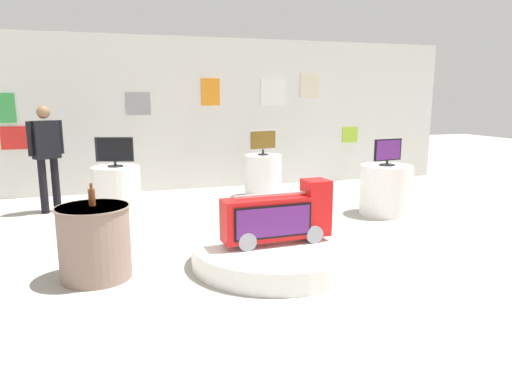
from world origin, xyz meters
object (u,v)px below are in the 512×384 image
at_px(display_pedestal_left_rear, 117,191).
at_px(shopper_browsing_near_truck, 47,151).
at_px(main_display_pedestal, 276,253).
at_px(side_table_round, 95,242).
at_px(tv_on_left_rear, 115,151).
at_px(bottle_on_side_table, 92,197).
at_px(novelty_firetruck_tv, 279,218).
at_px(display_pedestal_center_rear, 263,176).
at_px(tv_on_center_rear, 263,141).
at_px(display_pedestal_right_rear, 386,190).
at_px(tv_on_right_rear, 388,152).

bearing_deg(display_pedestal_left_rear, shopper_browsing_near_truck, 151.27).
height_order(main_display_pedestal, side_table_round, side_table_round).
height_order(tv_on_left_rear, bottle_on_side_table, tv_on_left_rear).
distance_m(novelty_firetruck_tv, bottle_on_side_table, 1.95).
distance_m(display_pedestal_left_rear, shopper_browsing_near_truck, 1.31).
bearing_deg(bottle_on_side_table, shopper_browsing_near_truck, 103.92).
relative_size(novelty_firetruck_tv, display_pedestal_left_rear, 1.59).
distance_m(display_pedestal_center_rear, side_table_round, 4.37).
distance_m(display_pedestal_left_rear, display_pedestal_center_rear, 2.70).
bearing_deg(main_display_pedestal, shopper_browsing_near_truck, 129.09).
height_order(display_pedestal_center_rear, tv_on_center_rear, tv_on_center_rear).
xyz_separation_m(main_display_pedestal, shopper_browsing_near_truck, (-2.66, 3.28, 0.87)).
bearing_deg(display_pedestal_center_rear, display_pedestal_right_rear, -52.08).
bearing_deg(side_table_round, display_pedestal_right_rear, 19.22).
bearing_deg(main_display_pedestal, tv_on_center_rear, 74.58).
bearing_deg(novelty_firetruck_tv, display_pedestal_left_rear, 121.49).
bearing_deg(tv_on_right_rear, display_pedestal_right_rear, 80.58).
relative_size(display_pedestal_left_rear, shopper_browsing_near_truck, 0.46).
relative_size(main_display_pedestal, display_pedestal_right_rear, 2.34).
bearing_deg(tv_on_left_rear, display_pedestal_right_rear, -15.17).
distance_m(display_pedestal_right_rear, side_table_round, 4.52).
distance_m(main_display_pedestal, display_pedestal_center_rear, 3.60).
bearing_deg(display_pedestal_center_rear, novelty_firetruck_tv, -105.03).
xyz_separation_m(novelty_firetruck_tv, tv_on_left_rear, (-1.67, 2.72, 0.49)).
height_order(side_table_round, shopper_browsing_near_truck, shopper_browsing_near_truck).
height_order(tv_on_center_rear, side_table_round, tv_on_center_rear).
xyz_separation_m(display_pedestal_left_rear, display_pedestal_right_rear, (4.03, -1.10, 0.00)).
bearing_deg(tv_on_center_rear, display_pedestal_right_rear, -51.99).
height_order(novelty_firetruck_tv, shopper_browsing_near_truck, shopper_browsing_near_truck).
relative_size(display_pedestal_left_rear, display_pedestal_right_rear, 0.97).
relative_size(tv_on_center_rear, shopper_browsing_near_truck, 0.34).
relative_size(display_pedestal_right_rear, bottle_on_side_table, 3.49).
bearing_deg(tv_on_center_rear, tv_on_left_rear, -164.15).
bearing_deg(tv_on_center_rear, tv_on_right_rear, -52.07).
bearing_deg(main_display_pedestal, bottle_on_side_table, 175.20).
bearing_deg(tv_on_left_rear, side_table_round, -95.46).
relative_size(tv_on_left_rear, side_table_round, 0.75).
relative_size(display_pedestal_right_rear, side_table_round, 1.07).
relative_size(side_table_round, shopper_browsing_near_truck, 0.45).
bearing_deg(tv_on_center_rear, bottle_on_side_table, -130.78).
bearing_deg(display_pedestal_left_rear, tv_on_right_rear, -15.28).
xyz_separation_m(tv_on_center_rear, display_pedestal_right_rear, (1.43, -1.83, -0.64)).
bearing_deg(display_pedestal_right_rear, tv_on_right_rear, -99.42).
distance_m(main_display_pedestal, display_pedestal_right_rear, 2.89).
relative_size(display_pedestal_left_rear, tv_on_center_rear, 1.36).
height_order(main_display_pedestal, tv_on_right_rear, tv_on_right_rear).
distance_m(bottle_on_side_table, shopper_browsing_near_truck, 3.22).
height_order(tv_on_right_rear, side_table_round, tv_on_right_rear).
bearing_deg(novelty_firetruck_tv, tv_on_center_rear, 74.97).
xyz_separation_m(main_display_pedestal, side_table_round, (-1.89, 0.13, 0.27)).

